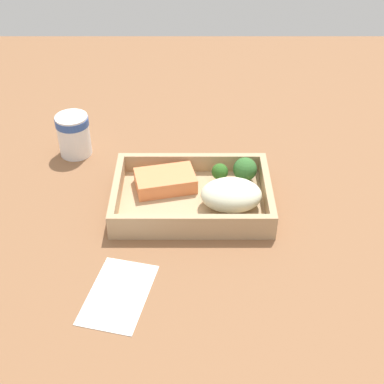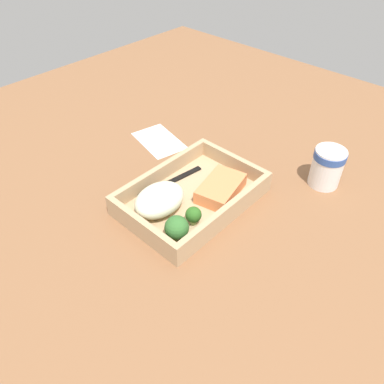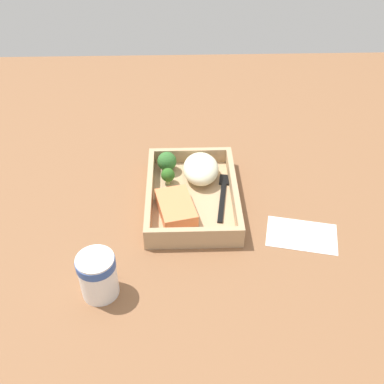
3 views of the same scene
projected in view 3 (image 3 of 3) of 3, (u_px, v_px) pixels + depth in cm
name	position (u px, v px, depth cm)	size (l,w,h in cm)	color
ground_plane	(192.00, 205.00, 97.95)	(160.00, 160.00, 2.00)	brown
takeout_tray	(192.00, 199.00, 96.94)	(27.96, 19.19, 1.20)	tan
tray_rim	(192.00, 191.00, 95.46)	(27.96, 19.19, 3.46)	tan
salmon_fillet	(176.00, 208.00, 91.79)	(10.74, 6.77, 2.87)	#EF834D
mashed_potatoes	(201.00, 169.00, 100.24)	(10.69, 7.95, 5.13)	#E9E7C1
broccoli_floret_1	(167.00, 162.00, 102.39)	(4.42, 4.42, 4.84)	#8BA560
broccoli_floret_2	(168.00, 175.00, 99.02)	(3.07, 3.07, 3.83)	#88A261
fork	(223.00, 194.00, 97.05)	(15.87, 4.00, 0.44)	black
paper_cup	(98.00, 274.00, 75.53)	(6.61, 6.61, 8.59)	white
receipt_slip	(302.00, 235.00, 89.28)	(8.66, 13.77, 0.24)	white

